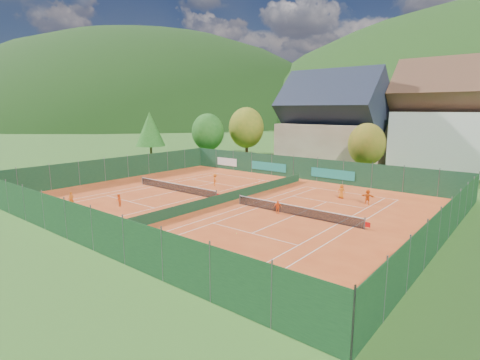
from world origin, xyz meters
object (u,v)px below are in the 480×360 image
at_px(player_left_far, 215,180).
at_px(player_left_mid, 119,201).
at_px(chalet, 332,126).
at_px(ball_hopper, 261,275).
at_px(player_right_near, 278,207).
at_px(player_left_near, 71,199).
at_px(player_right_far_b, 368,197).
at_px(player_right_far_a, 341,191).
at_px(hotel_block_a, 470,123).

bearing_deg(player_left_far, player_left_mid, 119.42).
relative_size(chalet, player_left_far, 10.38).
xyz_separation_m(ball_hopper, player_left_far, (-20.09, 17.97, 0.22)).
bearing_deg(player_right_near, chalet, 56.34).
height_order(player_left_mid, player_right_near, player_right_near).
xyz_separation_m(player_left_near, player_left_far, (4.02, 16.31, 0.03)).
distance_m(player_left_near, player_right_near, 20.10).
bearing_deg(player_right_far_b, player_right_far_a, -14.27).
distance_m(player_left_near, player_left_mid, 4.61).
xyz_separation_m(chalet, hotel_block_a, (19.00, 6.00, 0.76)).
height_order(hotel_block_a, player_left_mid, hotel_block_a).
distance_m(ball_hopper, player_right_far_a, 22.31).
distance_m(chalet, player_right_far_b, 26.96).
bearing_deg(chalet, player_right_near, -72.74).
height_order(player_left_mid, player_left_far, player_left_far).
relative_size(hotel_block_a, player_left_near, 14.31).
relative_size(ball_hopper, player_right_far_a, 0.52).
distance_m(ball_hopper, player_left_near, 24.16).
bearing_deg(player_right_near, player_left_far, 105.73).
height_order(ball_hopper, player_right_near, player_right_near).
xyz_separation_m(player_right_far_a, player_right_far_b, (3.11, -0.74, -0.01)).
distance_m(player_left_mid, player_right_far_b, 24.76).
height_order(player_left_near, player_right_far_a, player_right_far_a).
bearing_deg(player_left_near, player_right_far_a, 10.24).
relative_size(player_left_mid, player_right_far_b, 0.83).
xyz_separation_m(player_right_near, player_right_far_b, (5.10, 8.62, 0.13)).
height_order(player_right_far_a, player_right_far_b, player_right_far_a).
xyz_separation_m(chalet, player_left_mid, (-3.99, -38.26, -6.00)).
height_order(chalet, ball_hopper, chalet).
distance_m(ball_hopper, player_right_far_b, 21.07).
distance_m(hotel_block_a, player_right_near, 38.34).
bearing_deg(chalet, player_left_near, -100.35).
height_order(ball_hopper, player_left_far, player_left_far).
distance_m(player_left_near, player_right_far_a, 27.63).
relative_size(player_left_far, player_right_far_b, 1.02).
distance_m(ball_hopper, player_left_mid, 21.08).
distance_m(chalet, player_left_mid, 38.93).
xyz_separation_m(ball_hopper, player_left_near, (-24.10, 1.65, 0.20)).
height_order(player_right_near, player_right_far_b, player_right_far_b).
relative_size(ball_hopper, player_left_mid, 0.64).
height_order(player_left_near, player_right_near, player_left_near).
bearing_deg(player_right_far_b, chalet, -57.25).
xyz_separation_m(player_left_near, player_right_far_a, (19.00, 20.06, 0.02)).
distance_m(player_left_mid, player_right_near, 15.54).
bearing_deg(player_left_mid, player_left_near, -113.88).
bearing_deg(player_right_far_a, player_right_far_b, 166.44).
distance_m(hotel_block_a, player_left_far, 38.80).
bearing_deg(player_right_far_a, chalet, -61.73).
xyz_separation_m(player_left_mid, player_right_far_b, (18.58, 16.36, 0.13)).
bearing_deg(player_left_far, ball_hopper, 169.67).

